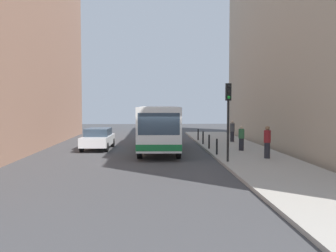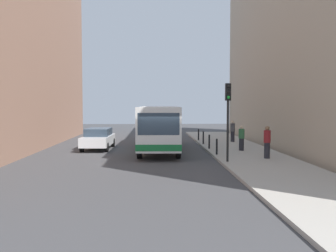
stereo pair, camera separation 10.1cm
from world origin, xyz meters
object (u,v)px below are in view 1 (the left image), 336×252
(bus, at_px, (159,125))
(pedestrian_mid_sidewalk, at_px, (241,138))
(bollard_near, at_px, (217,147))
(bollard_farthest, at_px, (198,134))
(car_beside_bus, at_px, (98,138))
(bollard_far, at_px, (203,138))
(pedestrian_near_signal, at_px, (267,142))
(traffic_light, at_px, (228,107))
(pedestrian_far_sidewalk, at_px, (232,131))
(bollard_mid, at_px, (209,142))

(bus, bearing_deg, pedestrian_mid_sidewalk, 164.55)
(bollard_near, height_order, bollard_farthest, same)
(car_beside_bus, height_order, bollard_far, car_beside_bus)
(bus, relative_size, bollard_near, 11.66)
(pedestrian_near_signal, bearing_deg, car_beside_bus, -165.93)
(pedestrian_near_signal, bearing_deg, bollard_farthest, 147.15)
(traffic_light, height_order, bollard_far, traffic_light)
(bollard_farthest, bearing_deg, pedestrian_far_sidewalk, -29.16)
(bus, height_order, pedestrian_far_sidewalk, bus)
(pedestrian_near_signal, distance_m, pedestrian_far_sidewalk, 9.35)
(bollard_near, distance_m, pedestrian_near_signal, 3.07)
(car_beside_bus, xyz_separation_m, pedestrian_near_signal, (10.21, -5.86, 0.27))
(bollard_far, bearing_deg, pedestrian_mid_sidewalk, -65.02)
(car_beside_bus, height_order, bollard_near, car_beside_bus)
(bollard_near, distance_m, pedestrian_mid_sidewalk, 2.74)
(bollard_far, distance_m, pedestrian_far_sidewalk, 3.06)
(pedestrian_near_signal, xyz_separation_m, pedestrian_mid_sidewalk, (-0.59, 3.58, -0.10))
(bollard_near, xyz_separation_m, bollard_mid, (0.00, 3.04, 0.00))
(car_beside_bus, xyz_separation_m, bollard_far, (7.67, 1.89, -0.16))
(traffic_light, bearing_deg, car_beside_bus, 138.14)
(traffic_light, distance_m, bollard_near, 3.66)
(bollard_far, relative_size, pedestrian_near_signal, 0.53)
(bollard_mid, bearing_deg, bollard_far, 90.00)
(bus, relative_size, bollard_mid, 11.66)
(traffic_light, xyz_separation_m, pedestrian_far_sidewalk, (2.49, 10.45, -2.00))
(pedestrian_mid_sidewalk, distance_m, pedestrian_far_sidewalk, 5.80)
(bollard_near, height_order, bollard_far, same)
(bollard_farthest, bearing_deg, bollard_far, -90.00)
(bollard_mid, bearing_deg, pedestrian_far_sidewalk, 60.85)
(car_beside_bus, xyz_separation_m, bollard_mid, (7.67, -1.15, -0.16))
(bollard_mid, bearing_deg, bollard_farthest, 90.00)
(car_beside_bus, relative_size, bollard_far, 4.69)
(bollard_farthest, bearing_deg, bollard_mid, -90.00)
(bollard_farthest, height_order, pedestrian_far_sidewalk, pedestrian_far_sidewalk)
(traffic_light, height_order, bollard_mid, traffic_light)
(traffic_light, bearing_deg, bollard_near, 92.06)
(car_beside_bus, bearing_deg, bollard_near, 153.24)
(traffic_light, xyz_separation_m, pedestrian_mid_sidewalk, (1.84, 4.69, -2.05))
(bollard_mid, bearing_deg, bollard_near, -90.00)
(pedestrian_near_signal, bearing_deg, pedestrian_far_sidewalk, 133.62)
(pedestrian_far_sidewalk, bearing_deg, pedestrian_near_signal, -1.57)
(car_beside_bus, distance_m, pedestrian_mid_sidewalk, 9.89)
(bollard_near, relative_size, bollard_farthest, 1.00)
(bus, height_order, pedestrian_near_signal, bus)
(car_beside_bus, distance_m, pedestrian_far_sidewalk, 10.84)
(pedestrian_mid_sidewalk, bearing_deg, bollard_mid, -159.24)
(pedestrian_far_sidewalk, bearing_deg, bollard_far, -59.56)
(pedestrian_near_signal, distance_m, pedestrian_mid_sidewalk, 3.63)
(bollard_farthest, bearing_deg, pedestrian_mid_sidewalk, -74.91)
(pedestrian_mid_sidewalk, bearing_deg, pedestrian_near_signal, -29.68)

